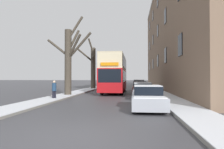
{
  "coord_description": "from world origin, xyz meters",
  "views": [
    {
      "loc": [
        1.86,
        -6.07,
        1.78
      ],
      "look_at": [
        -0.18,
        13.07,
        2.13
      ],
      "focal_mm": 32.0,
      "sensor_mm": 36.0,
      "label": 1
    }
  ],
  "objects_px": {
    "bare_tree_left_1": "(93,66)",
    "bare_tree_left_2": "(104,70)",
    "pedestrian_left_sidewalk": "(54,89)",
    "parked_car_1": "(143,91)",
    "parked_car_2": "(140,88)",
    "double_decker_bus": "(115,72)",
    "parked_car_3": "(139,85)",
    "bare_tree_left_0": "(69,58)",
    "oncoming_van": "(112,81)",
    "bare_tree_left_3": "(111,72)",
    "parked_car_0": "(147,98)"
  },
  "relations": [
    {
      "from": "bare_tree_left_0",
      "to": "bare_tree_left_1",
      "type": "relative_size",
      "value": 1.0
    },
    {
      "from": "double_decker_bus",
      "to": "parked_car_3",
      "type": "height_order",
      "value": "double_decker_bus"
    },
    {
      "from": "bare_tree_left_2",
      "to": "oncoming_van",
      "type": "xyz_separation_m",
      "value": [
        2.66,
        -8.06,
        -2.43
      ]
    },
    {
      "from": "bare_tree_left_1",
      "to": "bare_tree_left_3",
      "type": "xyz_separation_m",
      "value": [
        0.06,
        25.35,
        -0.22
      ]
    },
    {
      "from": "bare_tree_left_1",
      "to": "bare_tree_left_2",
      "type": "relative_size",
      "value": 1.03
    },
    {
      "from": "bare_tree_left_3",
      "to": "parked_car_1",
      "type": "bearing_deg",
      "value": -79.53
    },
    {
      "from": "parked_car_3",
      "to": "oncoming_van",
      "type": "xyz_separation_m",
      "value": [
        -4.61,
        6.72,
        0.53
      ]
    },
    {
      "from": "pedestrian_left_sidewalk",
      "to": "parked_car_1",
      "type": "bearing_deg",
      "value": -20.54
    },
    {
      "from": "bare_tree_left_3",
      "to": "pedestrian_left_sidewalk",
      "type": "relative_size",
      "value": 4.59
    },
    {
      "from": "parked_car_3",
      "to": "bare_tree_left_1",
      "type": "bearing_deg",
      "value": 167.39
    },
    {
      "from": "parked_car_1",
      "to": "pedestrian_left_sidewalk",
      "type": "distance_m",
      "value": 7.52
    },
    {
      "from": "bare_tree_left_0",
      "to": "pedestrian_left_sidewalk",
      "type": "xyz_separation_m",
      "value": [
        -0.05,
        -3.54,
        -2.86
      ]
    },
    {
      "from": "parked_car_0",
      "to": "pedestrian_left_sidewalk",
      "type": "height_order",
      "value": "pedestrian_left_sidewalk"
    },
    {
      "from": "bare_tree_left_2",
      "to": "double_decker_bus",
      "type": "height_order",
      "value": "bare_tree_left_2"
    },
    {
      "from": "bare_tree_left_0",
      "to": "bare_tree_left_2",
      "type": "height_order",
      "value": "bare_tree_left_0"
    },
    {
      "from": "bare_tree_left_2",
      "to": "parked_car_1",
      "type": "xyz_separation_m",
      "value": [
        7.28,
        -26.77,
        -3.02
      ]
    },
    {
      "from": "bare_tree_left_3",
      "to": "oncoming_van",
      "type": "xyz_separation_m",
      "value": [
        2.59,
        -20.26,
        -2.2
      ]
    },
    {
      "from": "bare_tree_left_0",
      "to": "oncoming_van",
      "type": "bearing_deg",
      "value": 81.57
    },
    {
      "from": "bare_tree_left_0",
      "to": "bare_tree_left_3",
      "type": "relative_size",
      "value": 1.1
    },
    {
      "from": "bare_tree_left_3",
      "to": "double_decker_bus",
      "type": "height_order",
      "value": "bare_tree_left_3"
    },
    {
      "from": "bare_tree_left_3",
      "to": "parked_car_2",
      "type": "height_order",
      "value": "bare_tree_left_3"
    },
    {
      "from": "bare_tree_left_2",
      "to": "double_decker_bus",
      "type": "distance_m",
      "value": 20.5
    },
    {
      "from": "parked_car_0",
      "to": "oncoming_van",
      "type": "bearing_deg",
      "value": 100.52
    },
    {
      "from": "bare_tree_left_0",
      "to": "parked_car_1",
      "type": "bearing_deg",
      "value": -11.55
    },
    {
      "from": "double_decker_bus",
      "to": "bare_tree_left_3",
      "type": "bearing_deg",
      "value": 97.26
    },
    {
      "from": "double_decker_bus",
      "to": "pedestrian_left_sidewalk",
      "type": "height_order",
      "value": "double_decker_bus"
    },
    {
      "from": "bare_tree_left_1",
      "to": "bare_tree_left_2",
      "type": "height_order",
      "value": "bare_tree_left_1"
    },
    {
      "from": "bare_tree_left_2",
      "to": "bare_tree_left_3",
      "type": "bearing_deg",
      "value": 89.65
    },
    {
      "from": "pedestrian_left_sidewalk",
      "to": "bare_tree_left_1",
      "type": "bearing_deg",
      "value": 53.58
    },
    {
      "from": "bare_tree_left_2",
      "to": "pedestrian_left_sidewalk",
      "type": "bearing_deg",
      "value": -89.89
    },
    {
      "from": "double_decker_bus",
      "to": "bare_tree_left_0",
      "type": "bearing_deg",
      "value": -127.73
    },
    {
      "from": "parked_car_1",
      "to": "oncoming_van",
      "type": "relative_size",
      "value": 0.9
    },
    {
      "from": "parked_car_2",
      "to": "pedestrian_left_sidewalk",
      "type": "distance_m",
      "value": 10.57
    },
    {
      "from": "parked_car_1",
      "to": "parked_car_2",
      "type": "xyz_separation_m",
      "value": [
        0.0,
        5.63,
        0.01
      ]
    },
    {
      "from": "bare_tree_left_3",
      "to": "parked_car_1",
      "type": "xyz_separation_m",
      "value": [
        7.2,
        -38.97,
        -2.79
      ]
    },
    {
      "from": "parked_car_2",
      "to": "pedestrian_left_sidewalk",
      "type": "bearing_deg",
      "value": -133.12
    },
    {
      "from": "parked_car_1",
      "to": "parked_car_2",
      "type": "height_order",
      "value": "parked_car_2"
    },
    {
      "from": "parked_car_1",
      "to": "parked_car_3",
      "type": "xyz_separation_m",
      "value": [
        0.0,
        11.99,
        0.07
      ]
    },
    {
      "from": "bare_tree_left_0",
      "to": "bare_tree_left_1",
      "type": "xyz_separation_m",
      "value": [
        -0.1,
        12.15,
        -0.09
      ]
    },
    {
      "from": "bare_tree_left_2",
      "to": "pedestrian_left_sidewalk",
      "type": "xyz_separation_m",
      "value": [
        0.06,
        -28.85,
        -2.79
      ]
    },
    {
      "from": "parked_car_3",
      "to": "oncoming_van",
      "type": "distance_m",
      "value": 8.17
    },
    {
      "from": "parked_car_0",
      "to": "parked_car_1",
      "type": "height_order",
      "value": "parked_car_1"
    },
    {
      "from": "parked_car_0",
      "to": "oncoming_van",
      "type": "xyz_separation_m",
      "value": [
        -4.61,
        24.85,
        0.6
      ]
    },
    {
      "from": "parked_car_0",
      "to": "parked_car_1",
      "type": "xyz_separation_m",
      "value": [
        -0.0,
        6.13,
        0.0
      ]
    },
    {
      "from": "parked_car_0",
      "to": "parked_car_1",
      "type": "relative_size",
      "value": 0.96
    },
    {
      "from": "parked_car_0",
      "to": "parked_car_3",
      "type": "bearing_deg",
      "value": 90.0
    },
    {
      "from": "bare_tree_left_1",
      "to": "bare_tree_left_3",
      "type": "relative_size",
      "value": 1.1
    },
    {
      "from": "double_decker_bus",
      "to": "oncoming_van",
      "type": "relative_size",
      "value": 2.22
    },
    {
      "from": "parked_car_1",
      "to": "parked_car_2",
      "type": "relative_size",
      "value": 1.07
    },
    {
      "from": "parked_car_2",
      "to": "double_decker_bus",
      "type": "bearing_deg",
      "value": 160.51
    }
  ]
}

